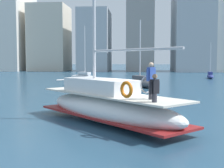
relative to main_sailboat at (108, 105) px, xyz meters
name	(u,v)px	position (x,y,z in m)	size (l,w,h in m)	color
ground_plane	(132,121)	(1.19, 0.56, -0.91)	(400.00, 400.00, 0.00)	#284C66
main_sailboat	(108,105)	(0.00, 0.00, 0.00)	(8.39, 8.58, 13.28)	white
moored_sloop_near	(83,76)	(-6.97, 32.05, -0.33)	(5.06, 3.99, 8.25)	silver
moored_catamaran	(210,76)	(13.56, 37.85, -0.43)	(1.56, 4.48, 6.04)	navy
moored_cutter_left	(142,82)	(1.92, 20.21, -0.32)	(4.25, 5.47, 7.68)	#4C4C51
waterfront_buildings	(140,30)	(1.94, 71.62, 10.55)	(85.05, 18.56, 27.67)	silver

